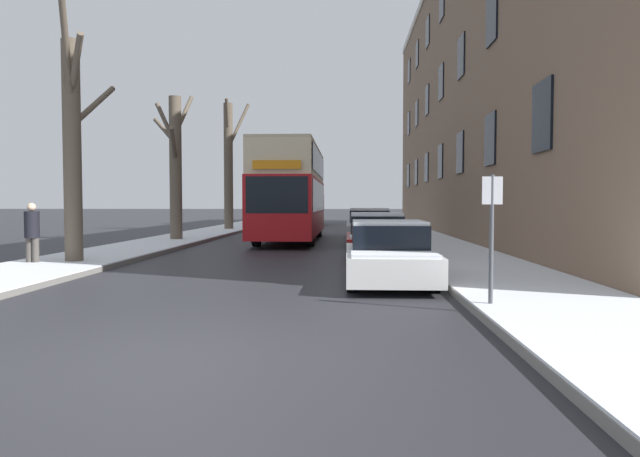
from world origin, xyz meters
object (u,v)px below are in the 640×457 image
Objects in this scene: double_decker_bus at (291,188)px; parked_car_1 at (376,238)px; bare_tree_left_1 at (175,163)px; parked_car_3 at (365,225)px; pedestrian_left_sidewalk at (32,232)px; bare_tree_left_2 at (229,163)px; street_sign_post at (491,233)px; parked_car_2 at (369,228)px; bare_tree_left_0 at (73,143)px; bare_tree_left_3 at (251,182)px; parked_car_0 at (389,254)px; oncoming_van at (310,208)px.

parked_car_1 is (3.49, -8.59, -1.77)m from double_decker_bus.
parked_car_3 is at bearing 25.23° from bare_tree_left_1.
double_decker_bus reaches higher than pedestrian_left_sidewalk.
bare_tree_left_2 is 19.71m from parked_car_1.
parked_car_2 is at bearing 95.40° from street_sign_post.
bare_tree_left_0 reaches higher than parked_car_1.
bare_tree_left_1 is at bearing 139.27° from parked_car_1.
bare_tree_left_3 is at bearing 105.47° from street_sign_post.
parked_car_0 is 0.98× the size of parked_car_3.
parked_car_1 is (-0.00, 5.22, 0.03)m from parked_car_0.
double_decker_bus is at bearing 104.18° from parked_car_0.
bare_tree_left_3 is at bearing 111.91° from parked_car_2.
oncoming_van reaches higher than parked_car_1.
parked_car_3 is (8.27, -6.13, -3.59)m from bare_tree_left_2.
oncoming_van is 2.54× the size of street_sign_post.
bare_tree_left_0 is 1.09× the size of bare_tree_left_1.
street_sign_post is at bearing -69.73° from bare_tree_left_2.
oncoming_van is at bearing 17.42° from bare_tree_left_3.
bare_tree_left_0 is 16.36m from parked_car_3.
double_decker_bus is 4.82m from parked_car_3.
parked_car_3 is at bearing 38.77° from double_decker_bus.
double_decker_bus is 2.58× the size of parked_car_3.
street_sign_post is at bearing -32.48° from bare_tree_left_0.
bare_tree_left_0 is at bearing -135.42° from parked_car_2.
bare_tree_left_1 is 5.33m from double_decker_bus.
bare_tree_left_0 is 1.30× the size of oncoming_van.
parked_car_0 is 16.62m from parked_car_3.
bare_tree_left_0 is at bearing -89.32° from bare_tree_left_1.
parked_car_1 is 9.82m from pedestrian_left_sidewalk.
pedestrian_left_sidewalk is (-5.93, -11.35, -1.46)m from double_decker_bus.
double_decker_bus is 9.44m from parked_car_1.
parked_car_0 is (8.56, -12.59, -2.91)m from bare_tree_left_1.
oncoming_van is (4.61, 1.45, -2.13)m from bare_tree_left_3.
bare_tree_left_2 reaches higher than street_sign_post.
parked_car_1 is at bearing 15.50° from bare_tree_left_0.
parked_car_3 is 17.62m from oncoming_van.
pedestrian_left_sidewalk reaches higher than parked_car_1.
pedestrian_left_sidewalk reaches higher than parked_car_0.
street_sign_post is at bearing -58.10° from bare_tree_left_1.
parked_car_3 is at bearing -36.56° from bare_tree_left_2.
parked_car_0 is 11.20m from parked_car_2.
double_decker_bus reaches higher than parked_car_1.
street_sign_post is (9.65, -26.12, -2.95)m from bare_tree_left_2.
oncoming_van reaches higher than parked_car_0.
bare_tree_left_3 is 0.61× the size of double_decker_bus.
bare_tree_left_2 is 1.89× the size of parked_car_3.
oncoming_van is at bearing 102.79° from parked_car_3.
bare_tree_left_0 is at bearing -164.50° from parked_car_1.
pedestrian_left_sidewalk is 0.80× the size of street_sign_post.
bare_tree_left_3 is 18.09m from parked_car_3.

